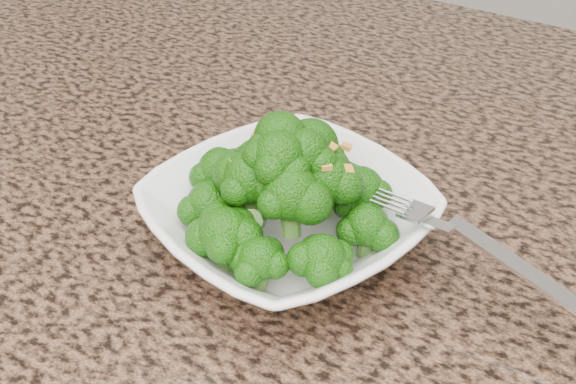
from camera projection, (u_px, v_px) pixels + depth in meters
The scene contains 5 objects.
granite_counter at pixel (224, 229), 0.60m from camera, with size 1.64×1.04×0.03m, color brown.
bowl at pixel (288, 219), 0.55m from camera, with size 0.20×0.20×0.05m, color white.
broccoli_pile at pixel (288, 152), 0.51m from camera, with size 0.18×0.18×0.07m, color #1A5D0A, non-canonical shape.
garlic_topping at pixel (288, 103), 0.49m from camera, with size 0.11×0.11×0.01m, color gold, non-canonical shape.
fork at pixel (443, 227), 0.49m from camera, with size 0.18×0.03×0.01m, color silver, non-canonical shape.
Camera 1 is at (0.29, -0.07, 1.27)m, focal length 45.00 mm.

